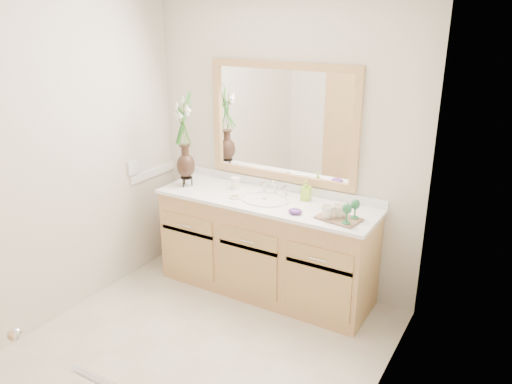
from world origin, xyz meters
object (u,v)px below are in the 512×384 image
Objects in this scene: tumbler at (235,183)px; soap_bottle at (306,191)px; tray at (339,218)px; flower_vase at (184,127)px.

soap_bottle reaches higher than tumbler.
tumbler is at bearing 177.76° from soap_bottle.
tray is (1.01, -0.19, -0.04)m from tumbler.
tumbler is at bearing 20.04° from flower_vase.
tumbler is 0.32× the size of tray.
soap_bottle is at bearing 5.28° from tumbler.
soap_bottle reaches higher than tray.
tumbler is 0.64m from soap_bottle.
flower_vase is at bearing -176.28° from soap_bottle.
flower_vase is at bearing -159.96° from tumbler.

